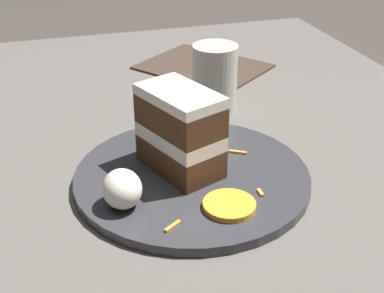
{
  "coord_description": "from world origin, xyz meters",
  "views": [
    {
      "loc": [
        -0.58,
        0.12,
        0.38
      ],
      "look_at": [
        -0.05,
        -0.03,
        0.07
      ],
      "focal_mm": 50.0,
      "sensor_mm": 36.0,
      "label": 1
    }
  ],
  "objects_px": {
    "cake_slice": "(180,131)",
    "orange_garnish": "(229,205)",
    "plate": "(192,177)",
    "cream_dollop": "(122,189)",
    "menu_card": "(203,67)",
    "drinking_glass": "(215,83)"
  },
  "relations": [
    {
      "from": "cake_slice",
      "to": "orange_garnish",
      "type": "height_order",
      "value": "cake_slice"
    },
    {
      "from": "cake_slice",
      "to": "cream_dollop",
      "type": "distance_m",
      "value": 0.1
    },
    {
      "from": "cake_slice",
      "to": "plate",
      "type": "bearing_deg",
      "value": -73.74
    },
    {
      "from": "plate",
      "to": "menu_card",
      "type": "distance_m",
      "value": 0.39
    },
    {
      "from": "drinking_glass",
      "to": "plate",
      "type": "bearing_deg",
      "value": 153.92
    },
    {
      "from": "plate",
      "to": "cream_dollop",
      "type": "relative_size",
      "value": 5.94
    },
    {
      "from": "drinking_glass",
      "to": "cream_dollop",
      "type": "bearing_deg",
      "value": 141.6
    },
    {
      "from": "menu_card",
      "to": "cream_dollop",
      "type": "bearing_deg",
      "value": 24.2
    },
    {
      "from": "plate",
      "to": "cream_dollop",
      "type": "height_order",
      "value": "cream_dollop"
    },
    {
      "from": "cake_slice",
      "to": "cream_dollop",
      "type": "bearing_deg",
      "value": -166.22
    },
    {
      "from": "orange_garnish",
      "to": "drinking_glass",
      "type": "distance_m",
      "value": 0.28
    },
    {
      "from": "plate",
      "to": "drinking_glass",
      "type": "height_order",
      "value": "drinking_glass"
    },
    {
      "from": "orange_garnish",
      "to": "drinking_glass",
      "type": "height_order",
      "value": "drinking_glass"
    },
    {
      "from": "cake_slice",
      "to": "cream_dollop",
      "type": "xyz_separation_m",
      "value": [
        -0.06,
        0.08,
        -0.03
      ]
    },
    {
      "from": "orange_garnish",
      "to": "drinking_glass",
      "type": "xyz_separation_m",
      "value": [
        0.27,
        -0.07,
        0.03
      ]
    },
    {
      "from": "cake_slice",
      "to": "drinking_glass",
      "type": "bearing_deg",
      "value": 37.72
    },
    {
      "from": "cream_dollop",
      "to": "drinking_glass",
      "type": "relative_size",
      "value": 0.46
    },
    {
      "from": "cake_slice",
      "to": "cream_dollop",
      "type": "height_order",
      "value": "cake_slice"
    },
    {
      "from": "cake_slice",
      "to": "menu_card",
      "type": "bearing_deg",
      "value": 46.45
    },
    {
      "from": "cream_dollop",
      "to": "menu_card",
      "type": "distance_m",
      "value": 0.47
    },
    {
      "from": "orange_garnish",
      "to": "drinking_glass",
      "type": "bearing_deg",
      "value": -15.29
    },
    {
      "from": "plate",
      "to": "menu_card",
      "type": "relative_size",
      "value": 1.33
    }
  ]
}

